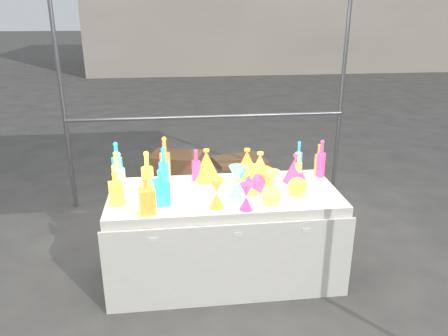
{
  "coord_description": "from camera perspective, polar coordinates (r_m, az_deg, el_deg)",
  "views": [
    {
      "loc": [
        -0.38,
        -3.13,
        2.12
      ],
      "look_at": [
        0.0,
        0.0,
        0.95
      ],
      "focal_mm": 35.0,
      "sensor_mm": 36.0,
      "label": 1
    }
  ],
  "objects": [
    {
      "name": "cardboard_box_flat",
      "position": [
        6.3,
        2.03,
        0.99
      ],
      "size": [
        0.81,
        0.66,
        0.06
      ],
      "primitive_type": "cube",
      "rotation": [
        0.0,
        0.0,
        0.23
      ],
      "color": "#8B603F",
      "rests_on": "ground"
    },
    {
      "name": "globe_2",
      "position": [
        3.55,
        5.28,
        -1.16
      ],
      "size": [
        0.24,
        0.24,
        0.15
      ],
      "primitive_type": null,
      "rotation": [
        0.0,
        0.0,
        0.38
      ],
      "color": "#F0A319",
      "rests_on": "display_table"
    },
    {
      "name": "cardboard_box_closed",
      "position": [
        5.41,
        -6.19,
        -0.36
      ],
      "size": [
        0.7,
        0.59,
        0.44
      ],
      "primitive_type": "cube",
      "rotation": [
        0.0,
        0.0,
        -0.27
      ],
      "color": "#8B603F",
      "rests_on": "ground"
    },
    {
      "name": "ground",
      "position": [
        3.81,
        0.0,
        -13.53
      ],
      "size": [
        80.0,
        80.0,
        0.0
      ],
      "primitive_type": "plane",
      "color": "#5A5954",
      "rests_on": "ground"
    },
    {
      "name": "decanter_2",
      "position": [
        3.21,
        -8.27,
        -2.43
      ],
      "size": [
        0.14,
        0.14,
        0.28
      ],
      "primitive_type": null,
      "rotation": [
        0.0,
        0.0,
        0.22
      ],
      "color": "#17811D",
      "rests_on": "display_table"
    },
    {
      "name": "lampshade_0",
      "position": [
        3.64,
        -2.3,
        0.46
      ],
      "size": [
        0.3,
        0.3,
        0.27
      ],
      "primitive_type": null,
      "rotation": [
        0.0,
        0.0,
        0.43
      ],
      "color": "yellow",
      "rests_on": "display_table"
    },
    {
      "name": "lampshade_1",
      "position": [
        3.67,
        3.02,
        0.58
      ],
      "size": [
        0.26,
        0.26,
        0.26
      ],
      "primitive_type": null,
      "rotation": [
        0.0,
        0.0,
        0.2
      ],
      "color": "yellow",
      "rests_on": "display_table"
    },
    {
      "name": "hourglass_1",
      "position": [
        3.12,
        2.93,
        -3.78
      ],
      "size": [
        0.11,
        0.11,
        0.2
      ],
      "primitive_type": null,
      "rotation": [
        0.0,
        0.0,
        0.11
      ],
      "color": "#1E43B4",
      "rests_on": "display_table"
    },
    {
      "name": "hourglass_3",
      "position": [
        3.32,
        1.67,
        -1.73
      ],
      "size": [
        0.15,
        0.15,
        0.24
      ],
      "primitive_type": null,
      "rotation": [
        0.0,
        0.0,
        0.32
      ],
      "color": "#A5216B",
      "rests_on": "display_table"
    },
    {
      "name": "display_table",
      "position": [
        3.6,
        0.02,
        -8.67
      ],
      "size": [
        1.84,
        0.83,
        0.75
      ],
      "color": "white",
      "rests_on": "ground"
    },
    {
      "name": "bottle_7",
      "position": [
        3.48,
        -7.85,
        -0.0
      ],
      "size": [
        0.11,
        0.11,
        0.35
      ],
      "primitive_type": null,
      "rotation": [
        0.0,
        0.0,
        -0.39
      ],
      "color": "#17811D",
      "rests_on": "display_table"
    },
    {
      "name": "globe_1",
      "position": [
        3.23,
        6.2,
        -3.74
      ],
      "size": [
        0.15,
        0.15,
        0.12
      ],
      "primitive_type": null,
      "rotation": [
        0.0,
        0.0,
        -0.03
      ],
      "color": "#116D59",
      "rests_on": "display_table"
    },
    {
      "name": "bottle_5",
      "position": [
        3.37,
        -13.43,
        -0.89
      ],
      "size": [
        0.1,
        0.1,
        0.36
      ],
      "primitive_type": null,
      "rotation": [
        0.0,
        0.0,
        0.34
      ],
      "color": "#A5216B",
      "rests_on": "display_table"
    },
    {
      "name": "bottle_9",
      "position": [
        3.85,
        12.23,
        1.16
      ],
      "size": [
        0.08,
        0.08,
        0.27
      ],
      "primitive_type": null,
      "rotation": [
        0.0,
        0.0,
        0.44
      ],
      "color": "#F0A319",
      "rests_on": "display_table"
    },
    {
      "name": "decanter_1",
      "position": [
        3.09,
        -10.07,
        -3.52
      ],
      "size": [
        0.13,
        0.13,
        0.27
      ],
      "primitive_type": null,
      "rotation": [
        0.0,
        0.0,
        0.17
      ],
      "color": "#F0A319",
      "rests_on": "display_table"
    },
    {
      "name": "bottle_3",
      "position": [
        3.62,
        -3.67,
        0.39
      ],
      "size": [
        0.08,
        0.08,
        0.27
      ],
      "primitive_type": null,
      "rotation": [
        0.0,
        0.0,
        0.14
      ],
      "color": "#1E43B4",
      "rests_on": "display_table"
    },
    {
      "name": "bottle_6",
      "position": [
        3.38,
        -9.99,
        -0.66
      ],
      "size": [
        0.11,
        0.11,
        0.35
      ],
      "primitive_type": null,
      "rotation": [
        0.0,
        0.0,
        0.25
      ],
      "color": "red",
      "rests_on": "display_table"
    },
    {
      "name": "decanter_0",
      "position": [
        3.29,
        -13.94,
        -2.51
      ],
      "size": [
        0.12,
        0.12,
        0.26
      ],
      "primitive_type": null,
      "rotation": [
        0.0,
        0.0,
        0.2
      ],
      "color": "red",
      "rests_on": "display_table"
    },
    {
      "name": "lampshade_3",
      "position": [
        3.56,
        4.7,
        -0.02
      ],
      "size": [
        0.31,
        0.31,
        0.27
      ],
      "primitive_type": null,
      "rotation": [
        0.0,
        0.0,
        0.4
      ],
      "color": "#116D59",
      "rests_on": "display_table"
    },
    {
      "name": "bottle_4",
      "position": [
        3.53,
        -13.86,
        -0.36
      ],
      "size": [
        0.08,
        0.08,
        0.32
      ],
      "primitive_type": null,
      "rotation": [
        0.0,
        0.0,
        0.0
      ],
      "color": "#116D59",
      "rests_on": "display_table"
    },
    {
      "name": "globe_0",
      "position": [
        3.43,
        9.6,
        -2.44
      ],
      "size": [
        0.19,
        0.19,
        0.12
      ],
      "primitive_type": null,
      "rotation": [
        0.0,
        0.0,
        -0.34
      ],
      "color": "red",
      "rests_on": "display_table"
    },
    {
      "name": "bottle_2",
      "position": [
        3.61,
        -7.72,
        1.11
      ],
      "size": [
        0.11,
        0.11,
        0.39
      ],
      "primitive_type": null,
      "rotation": [
        0.0,
        0.0,
        -0.37
      ],
      "color": "#F0A319",
      "rests_on": "display_table"
    },
    {
      "name": "globe_3",
      "position": [
        3.44,
        4.12,
        -2.03
      ],
      "size": [
        0.18,
        0.18,
        0.13
      ],
      "primitive_type": null,
      "rotation": [
        0.0,
        0.0,
        0.14
      ],
      "color": "#1E43B4",
      "rests_on": "display_table"
    },
    {
      "name": "bottle_0",
      "position": [
        3.73,
        -13.76,
        0.4
      ],
      "size": [
        0.08,
        0.08,
        0.27
      ],
      "primitive_type": null,
      "rotation": [
        0.0,
        0.0,
        0.12
      ],
      "color": "red",
      "rests_on": "display_table"
    },
    {
      "name": "bottle_8",
      "position": [
        3.86,
        9.71,
        1.45
      ],
      "size": [
        0.07,
        0.07,
        0.28
      ],
      "primitive_type": null,
      "rotation": [
        0.0,
        0.0,
        -0.1
      ],
      "color": "#17811D",
      "rests_on": "display_table"
    },
    {
      "name": "hourglass_0",
      "position": [
        3.14,
        -0.97,
        -3.3
      ],
      "size": [
        0.14,
        0.14,
        0.22
      ],
      "primitive_type": null,
      "rotation": [
        0.0,
        0.0,
        -0.26
      ],
      "color": "#F0A319",
      "rests_on": "display_table"
    },
    {
      "name": "bottle_1",
      "position": [
        3.63,
        -13.8,
        0.61
      ],
      "size": [
        0.09,
        0.09,
        0.36
      ],
      "primitive_type": null,
      "rotation": [
        0.0,
        0.0,
        0.09
      ],
      "color": "#17811D",
      "rests_on": "display_table"
    },
    {
      "name": "bottle_11",
      "position": [
        3.63,
        9.68,
        0.11
      ],
      "size": [
        0.08,
        0.08,
        0.27
      ],
      "primitive_type": null,
      "rotation": [
        0.0,
        0.0,
        -0.32
      ],
      "color": "#116D59",
      "rests_on": "display_table"
    },
    {
      "name": "bottle_10",
      "position": [
        3.79,
        12.57,
        1.24
      ],
      "size": [
        0.09,
        0.09,
        0.33
      ],
      "primitive_type": null,
      "rotation": [
        0.0,
        0.0,
        0.3
      ],
      "color": "#1E43B4",
      "rests_on": "display_table"
    },
    {
      "name": "hourglass_4",
      "position": [
        3.38,
        3.63,
        -1.53
      ],
      "size": [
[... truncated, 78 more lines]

